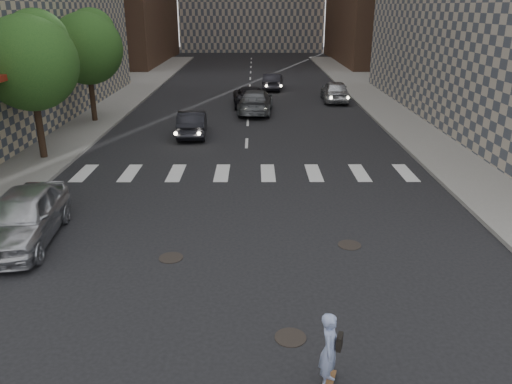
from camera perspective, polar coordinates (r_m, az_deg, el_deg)
ground at (r=13.47m, az=-1.96°, el=-9.94°), size 160.00×160.00×0.00m
sidewalk_left at (r=35.59m, az=-25.19°, el=7.66°), size 13.00×80.00×0.15m
sidewalk_right at (r=35.25m, az=23.60°, el=7.78°), size 13.00×80.00×0.15m
tree_b at (r=24.88m, az=-24.29°, el=13.77°), size 4.20×4.20×6.60m
tree_c at (r=32.36m, az=-18.65°, el=15.64°), size 4.20×4.20×6.60m
manhole_a at (r=11.40m, az=3.96°, el=-16.25°), size 0.70×0.70×0.02m
manhole_b at (r=14.70m, az=-9.70°, el=-7.41°), size 0.70×0.70×0.02m
manhole_c at (r=15.48m, az=10.63°, el=-5.97°), size 0.70×0.70×0.02m
skateboarder at (r=9.77m, az=8.45°, el=-17.44°), size 0.53×0.84×1.62m
silver_sedan at (r=16.71m, az=-25.11°, el=-2.61°), size 2.31×4.91×1.62m
traffic_car_a at (r=28.19m, az=-7.30°, el=7.81°), size 1.76×4.35×1.41m
traffic_car_b at (r=34.14m, az=-0.04°, el=10.32°), size 2.58×5.51×1.56m
traffic_car_c at (r=36.72m, az=-0.70°, el=10.91°), size 2.61×5.14×1.39m
traffic_car_d at (r=38.85m, az=9.01°, el=11.34°), size 2.05×4.72×1.58m
traffic_car_e at (r=44.06m, az=1.93°, el=12.53°), size 1.93×4.41×1.41m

